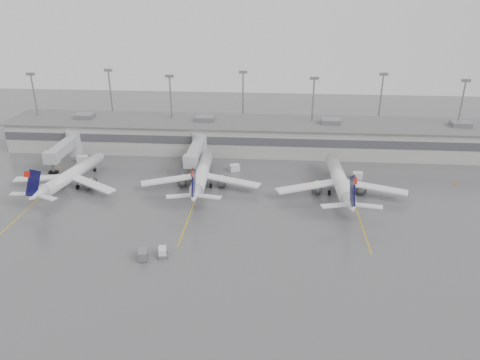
# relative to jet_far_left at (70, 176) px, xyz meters

# --- Properties ---
(ground) EXTENTS (260.00, 260.00, 0.00)m
(ground) POSITION_rel_jet_far_left_xyz_m (47.66, -28.18, -2.97)
(ground) COLOR #515153
(ground) RESTS_ON ground
(terminal) EXTENTS (152.00, 17.00, 9.45)m
(terminal) POSITION_rel_jet_far_left_xyz_m (47.66, 29.80, 1.20)
(terminal) COLOR #9D9D98
(terminal) RESTS_ON ground
(light_masts) EXTENTS (142.40, 8.00, 20.60)m
(light_masts) POSITION_rel_jet_far_left_xyz_m (47.66, 35.57, 9.05)
(light_masts) COLOR gray
(light_masts) RESTS_ON ground
(jet_bridge_left) EXTENTS (4.00, 17.20, 7.00)m
(jet_bridge_left) POSITION_rel_jet_far_left_xyz_m (-7.84, 17.54, 0.90)
(jet_bridge_left) COLOR #A4A7A9
(jet_bridge_left) RESTS_ON ground
(jet_bridge_right) EXTENTS (4.00, 17.20, 7.00)m
(jet_bridge_right) POSITION_rel_jet_far_left_xyz_m (27.16, 17.54, 0.90)
(jet_bridge_right) COLOR #A4A7A9
(jet_bridge_right) RESTS_ON ground
(stand_markings) EXTENTS (105.25, 40.00, 0.01)m
(stand_markings) POSITION_rel_jet_far_left_xyz_m (47.66, -4.18, -2.97)
(stand_markings) COLOR gold
(stand_markings) RESTS_ON ground
(jet_far_left) EXTENTS (25.86, 29.27, 9.56)m
(jet_far_left) POSITION_rel_jet_far_left_xyz_m (0.00, 0.00, 0.00)
(jet_far_left) COLOR white
(jet_far_left) RESTS_ON ground
(jet_mid_left) EXTENTS (27.86, 31.25, 10.11)m
(jet_mid_left) POSITION_rel_jet_far_left_xyz_m (30.57, 2.73, 0.17)
(jet_mid_left) COLOR white
(jet_mid_left) RESTS_ON ground
(jet_mid_right) EXTENTS (29.38, 32.96, 10.66)m
(jet_mid_right) POSITION_rel_jet_far_left_xyz_m (62.33, 1.10, 0.34)
(jet_mid_right) COLOR white
(jet_mid_right) RESTS_ON ground
(baggage_tug) EXTENTS (2.08, 2.75, 1.59)m
(baggage_tug) POSITION_rel_jet_far_left_xyz_m (28.17, -27.50, -2.35)
(baggage_tug) COLOR silver
(baggage_tug) RESTS_ON ground
(baggage_cart) EXTENTS (2.05, 2.88, 1.68)m
(baggage_cart) POSITION_rel_jet_far_left_xyz_m (24.97, -28.70, -2.10)
(baggage_cart) COLOR slate
(baggage_cart) RESTS_ON ground
(gse_uld_a) EXTENTS (2.70, 1.89, 1.84)m
(gse_uld_a) POSITION_rel_jet_far_left_xyz_m (-3.52, 15.94, -2.05)
(gse_uld_a) COLOR silver
(gse_uld_a) RESTS_ON ground
(gse_uld_b) EXTENTS (2.85, 2.45, 1.70)m
(gse_uld_b) POSITION_rel_jet_far_left_xyz_m (37.40, 13.15, -2.12)
(gse_uld_b) COLOR silver
(gse_uld_b) RESTS_ON ground
(gse_uld_c) EXTENTS (2.38, 1.65, 1.63)m
(gse_uld_c) POSITION_rel_jet_far_left_xyz_m (67.87, 10.47, -2.16)
(gse_uld_c) COLOR silver
(gse_uld_c) RESTS_ON ground
(gse_loader) EXTENTS (3.12, 3.85, 2.08)m
(gse_loader) POSITION_rel_jet_far_left_xyz_m (24.69, 15.62, -1.93)
(gse_loader) COLOR slate
(gse_loader) RESTS_ON ground
(cone_a) EXTENTS (0.47, 0.47, 0.75)m
(cone_a) POSITION_rel_jet_far_left_xyz_m (-7.70, 11.05, -2.60)
(cone_a) COLOR #FF6705
(cone_a) RESTS_ON ground
(cone_b) EXTENTS (0.44, 0.44, 0.69)m
(cone_b) POSITION_rel_jet_far_left_xyz_m (20.45, 11.02, -2.62)
(cone_b) COLOR #FF6705
(cone_b) RESTS_ON ground
(cone_c) EXTENTS (0.41, 0.41, 0.66)m
(cone_c) POSITION_rel_jet_far_left_xyz_m (55.69, 7.16, -2.64)
(cone_c) COLOR #FF6705
(cone_c) RESTS_ON ground
(cone_d) EXTENTS (0.45, 0.45, 0.71)m
(cone_d) POSITION_rel_jet_far_left_xyz_m (90.60, 7.87, -2.62)
(cone_d) COLOR #FF6705
(cone_d) RESTS_ON ground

